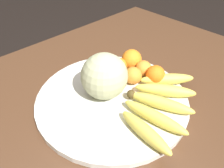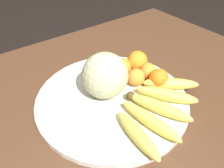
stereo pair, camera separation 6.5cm
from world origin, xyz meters
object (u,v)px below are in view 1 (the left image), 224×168
Objects in this scene: banana_bunch at (159,102)px; produce_tag at (114,91)px; orange_front_right at (133,76)px; orange_mid_center at (143,68)px; orange_front_left at (118,67)px; orange_back_right at (101,64)px; orange_top_small at (155,75)px; melon at (104,76)px; fruit_bowl at (112,98)px; kitchen_table at (114,110)px; orange_back_left at (132,59)px.

produce_tag is (-0.04, 0.14, -0.02)m from banana_bunch.
orange_mid_center is at bearing 3.22° from orange_front_right.
orange_front_left is 0.75× the size of produce_tag.
orange_mid_center is 0.95× the size of orange_back_right.
orange_front_left reaches higher than banana_bunch.
melon is at bearing 156.17° from orange_top_small.
orange_front_right is (0.03, 0.13, 0.01)m from banana_bunch.
orange_top_small is at bearing -18.67° from produce_tag.
fruit_bowl is 5.55× the size of produce_tag.
kitchen_table is 0.11m from fruit_bowl.
kitchen_table is 20.99× the size of orange_top_small.
produce_tag is at bearing -111.46° from orange_back_right.
kitchen_table is 0.20m from orange_top_small.
orange_top_small is (0.05, -0.05, 0.00)m from orange_front_right.
fruit_bowl is 0.16m from orange_mid_center.
orange_mid_center is at bearing -11.62° from kitchen_table.
orange_top_small is (0.15, -0.05, 0.04)m from fruit_bowl.
orange_mid_center is 0.66× the size of produce_tag.
kitchen_table is 0.19m from orange_back_left.
produce_tag is (-0.08, 0.01, -0.03)m from orange_front_right.
orange_back_left is 0.15m from produce_tag.
orange_front_right is at bearing -88.65° from orange_front_left.
orange_front_left is 0.88× the size of orange_back_left.
fruit_bowl is at bearing -143.80° from orange_front_left.
produce_tag is (-0.07, -0.06, -0.03)m from orange_front_left.
orange_front_left is 1.08× the size of orange_back_right.
melon is 0.18m from orange_top_small.
melon reaches higher than orange_back_left.
orange_front_left is 0.07m from orange_front_right.
orange_front_left is (0.03, 0.20, 0.01)m from banana_bunch.
orange_front_left is at bearing 149.67° from banana_bunch.
orange_top_small is (-0.00, -0.05, 0.00)m from orange_mid_center.
orange_mid_center is 0.14m from produce_tag.
fruit_bowl is 8.40× the size of orange_mid_center.
produce_tag is at bearing 176.36° from orange_mid_center.
orange_mid_center reaches higher than fruit_bowl.
kitchen_table is at bearing -163.78° from orange_back_left.
produce_tag is (-0.13, 0.01, -0.03)m from orange_mid_center.
orange_front_left reaches higher than produce_tag.
orange_back_right is at bearing 104.04° from orange_front_right.
orange_top_small reaches higher than orange_back_right.
orange_front_left is at bearing 91.35° from orange_front_right.
orange_back_left is at bearing 86.42° from orange_top_small.
orange_front_left is 1.13× the size of orange_mid_center.
orange_front_right is at bearing -75.96° from orange_back_right.
banana_bunch reaches higher than kitchen_table.
melon is 2.39× the size of orange_back_right.
orange_top_small reaches higher than produce_tag.
orange_front_right is 0.81× the size of orange_back_left.
melon reaches higher than banana_bunch.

